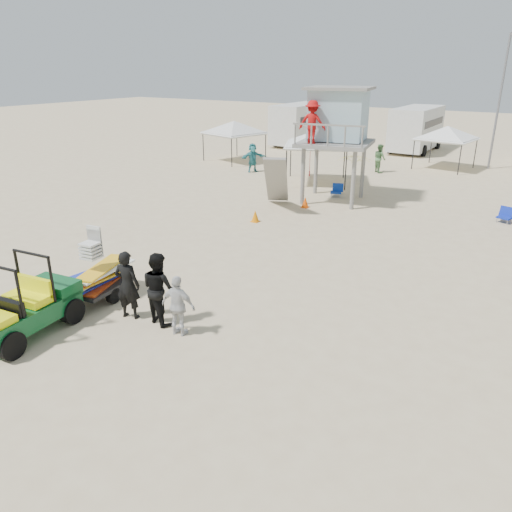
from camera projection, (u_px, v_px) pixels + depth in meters
The scene contains 20 objects.
ground at pixel (173, 339), 12.12m from camera, with size 140.00×140.00×0.00m, color beige.
utility_cart at pixel (20, 301), 12.03m from camera, with size 1.57×2.72×1.97m.
surf_trailer at pixel (97, 274), 13.92m from camera, with size 1.34×2.21×1.89m.
man_left at pixel (128, 285), 12.88m from camera, with size 0.68×0.44×1.85m, color black.
man_mid at pixel (159, 288), 12.65m from camera, with size 0.92×0.72×1.89m, color black.
man_right at pixel (178, 306), 12.09m from camera, with size 0.91×0.38×1.55m, color silver.
lifeguard_tower at pixel (336, 119), 23.22m from camera, with size 3.78×3.78×5.18m.
canopy_white_a at pixel (318, 133), 27.14m from camera, with size 4.34×4.34×3.32m.
canopy_white_b at pixel (234, 123), 33.54m from camera, with size 3.91×3.91×3.10m.
canopy_white_c at pixel (448, 128), 31.10m from camera, with size 3.43×3.43×3.07m.
umbrella_a at pixel (310, 160), 29.41m from camera, with size 2.15×2.19×1.97m, color #B41318.
umbrella_b at pixel (354, 170), 27.26m from camera, with size 1.84×1.88×1.69m, color #FDFB16.
cone_near at pixel (255, 216), 21.09m from camera, with size 0.34×0.34×0.50m, color orange.
cone_far at pixel (305, 202), 23.21m from camera, with size 0.34×0.34×0.50m, color #F75107.
beach_chair_a at pixel (337, 190), 25.18m from camera, with size 0.69×0.75×0.64m.
beach_chair_c at pixel (505, 215), 21.06m from camera, with size 0.66×0.72×0.64m.
rv_far_left at pixel (302, 122), 41.13m from camera, with size 2.64×6.80×3.25m.
rv_mid_left at pixel (417, 127), 37.85m from camera, with size 2.65×6.50×3.25m.
light_pole_left at pixel (499, 104), 30.52m from camera, with size 0.14×0.14×8.00m, color slate.
distant_beachgoers at pixel (357, 168), 27.55m from camera, with size 17.55×8.05×1.86m.
Camera 1 is at (7.35, -7.88, 6.25)m, focal length 35.00 mm.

